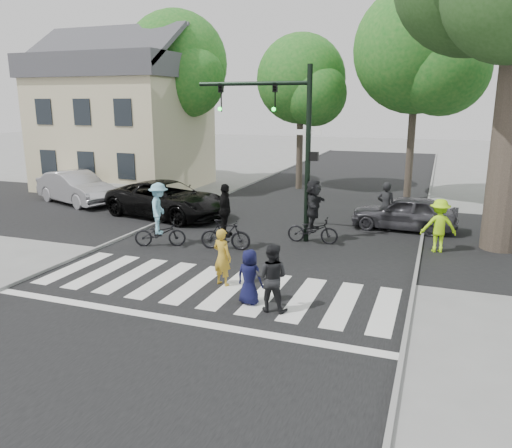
{
  "coord_description": "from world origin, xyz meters",
  "views": [
    {
      "loc": [
        5.43,
        -10.35,
        4.79
      ],
      "look_at": [
        0.5,
        3.0,
        1.3
      ],
      "focal_mm": 35.0,
      "sensor_mm": 36.0,
      "label": 1
    }
  ],
  "objects_px": {
    "cyclist_left": "(159,219)",
    "car_silver": "(76,188)",
    "pedestrian_adult": "(272,278)",
    "car_grey": "(404,213)",
    "cyclist_mid": "(225,223)",
    "cyclist_right": "(313,215)",
    "pedestrian_child": "(250,277)",
    "car_suv": "(168,199)",
    "traffic_signal": "(284,129)",
    "pedestrian_woman": "(222,257)"
  },
  "relations": [
    {
      "from": "traffic_signal",
      "to": "cyclist_right",
      "type": "relative_size",
      "value": 2.68
    },
    {
      "from": "pedestrian_adult",
      "to": "cyclist_right",
      "type": "relative_size",
      "value": 0.73
    },
    {
      "from": "cyclist_left",
      "to": "car_silver",
      "type": "height_order",
      "value": "cyclist_left"
    },
    {
      "from": "traffic_signal",
      "to": "pedestrian_woman",
      "type": "relative_size",
      "value": 3.85
    },
    {
      "from": "cyclist_left",
      "to": "car_silver",
      "type": "bearing_deg",
      "value": 146.6
    },
    {
      "from": "traffic_signal",
      "to": "car_grey",
      "type": "relative_size",
      "value": 1.52
    },
    {
      "from": "cyclist_right",
      "to": "pedestrian_woman",
      "type": "bearing_deg",
      "value": -104.7
    },
    {
      "from": "traffic_signal",
      "to": "cyclist_mid",
      "type": "xyz_separation_m",
      "value": [
        -1.41,
        -1.93,
        -2.99
      ]
    },
    {
      "from": "traffic_signal",
      "to": "pedestrian_adult",
      "type": "xyz_separation_m",
      "value": [
        1.62,
        -6.15,
        -3.08
      ]
    },
    {
      "from": "cyclist_mid",
      "to": "cyclist_left",
      "type": "bearing_deg",
      "value": -169.96
    },
    {
      "from": "pedestrian_child",
      "to": "cyclist_left",
      "type": "distance_m",
      "value": 5.88
    },
    {
      "from": "car_silver",
      "to": "cyclist_right",
      "type": "bearing_deg",
      "value": -82.76
    },
    {
      "from": "pedestrian_child",
      "to": "pedestrian_adult",
      "type": "height_order",
      "value": "pedestrian_adult"
    },
    {
      "from": "car_grey",
      "to": "pedestrian_adult",
      "type": "bearing_deg",
      "value": -11.72
    },
    {
      "from": "cyclist_left",
      "to": "pedestrian_woman",
      "type": "bearing_deg",
      "value": -37.24
    },
    {
      "from": "pedestrian_woman",
      "to": "car_silver",
      "type": "relative_size",
      "value": 0.33
    },
    {
      "from": "pedestrian_adult",
      "to": "car_grey",
      "type": "distance_m",
      "value": 9.32
    },
    {
      "from": "car_suv",
      "to": "pedestrian_child",
      "type": "bearing_deg",
      "value": -126.54
    },
    {
      "from": "pedestrian_woman",
      "to": "car_suv",
      "type": "xyz_separation_m",
      "value": [
        -5.51,
        6.66,
        -0.01
      ]
    },
    {
      "from": "pedestrian_adult",
      "to": "car_suv",
      "type": "bearing_deg",
      "value": -48.8
    },
    {
      "from": "car_suv",
      "to": "cyclist_left",
      "type": "bearing_deg",
      "value": -141.01
    },
    {
      "from": "car_suv",
      "to": "car_grey",
      "type": "relative_size",
      "value": 1.4
    },
    {
      "from": "pedestrian_woman",
      "to": "cyclist_right",
      "type": "xyz_separation_m",
      "value": [
        1.27,
        4.84,
        0.22
      ]
    },
    {
      "from": "pedestrian_adult",
      "to": "car_silver",
      "type": "bearing_deg",
      "value": -36.2
    },
    {
      "from": "pedestrian_child",
      "to": "car_silver",
      "type": "bearing_deg",
      "value": -27.67
    },
    {
      "from": "pedestrian_child",
      "to": "cyclist_mid",
      "type": "distance_m",
      "value": 4.67
    },
    {
      "from": "traffic_signal",
      "to": "cyclist_left",
      "type": "relative_size",
      "value": 2.75
    },
    {
      "from": "car_silver",
      "to": "car_grey",
      "type": "bearing_deg",
      "value": -69.15
    },
    {
      "from": "traffic_signal",
      "to": "pedestrian_woman",
      "type": "height_order",
      "value": "traffic_signal"
    },
    {
      "from": "pedestrian_child",
      "to": "car_silver",
      "type": "height_order",
      "value": "car_silver"
    },
    {
      "from": "car_silver",
      "to": "cyclist_mid",
      "type": "bearing_deg",
      "value": -94.94
    },
    {
      "from": "pedestrian_adult",
      "to": "cyclist_mid",
      "type": "height_order",
      "value": "cyclist_mid"
    },
    {
      "from": "cyclist_right",
      "to": "car_silver",
      "type": "distance_m",
      "value": 12.74
    },
    {
      "from": "cyclist_left",
      "to": "car_grey",
      "type": "bearing_deg",
      "value": 34.46
    },
    {
      "from": "cyclist_left",
      "to": "car_grey",
      "type": "distance_m",
      "value": 9.21
    },
    {
      "from": "pedestrian_adult",
      "to": "cyclist_left",
      "type": "relative_size",
      "value": 0.75
    },
    {
      "from": "car_silver",
      "to": "pedestrian_woman",
      "type": "bearing_deg",
      "value": -104.42
    },
    {
      "from": "traffic_signal",
      "to": "cyclist_right",
      "type": "distance_m",
      "value": 3.11
    },
    {
      "from": "car_grey",
      "to": "car_silver",
      "type": "bearing_deg",
      "value": -86.65
    },
    {
      "from": "pedestrian_woman",
      "to": "pedestrian_adult",
      "type": "distance_m",
      "value": 2.12
    },
    {
      "from": "pedestrian_child",
      "to": "traffic_signal",
      "type": "bearing_deg",
      "value": -73.06
    },
    {
      "from": "pedestrian_child",
      "to": "cyclist_mid",
      "type": "height_order",
      "value": "cyclist_mid"
    },
    {
      "from": "pedestrian_adult",
      "to": "cyclist_left",
      "type": "height_order",
      "value": "cyclist_left"
    },
    {
      "from": "traffic_signal",
      "to": "pedestrian_child",
      "type": "distance_m",
      "value": 6.82
    },
    {
      "from": "cyclist_left",
      "to": "cyclist_mid",
      "type": "height_order",
      "value": "cyclist_mid"
    },
    {
      "from": "cyclist_mid",
      "to": "cyclist_right",
      "type": "distance_m",
      "value": 3.09
    },
    {
      "from": "pedestrian_woman",
      "to": "car_silver",
      "type": "distance_m",
      "value": 13.55
    },
    {
      "from": "traffic_signal",
      "to": "car_grey",
      "type": "height_order",
      "value": "traffic_signal"
    },
    {
      "from": "car_grey",
      "to": "cyclist_mid",
      "type": "bearing_deg",
      "value": -45.32
    },
    {
      "from": "pedestrian_adult",
      "to": "traffic_signal",
      "type": "bearing_deg",
      "value": -76.98
    }
  ]
}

